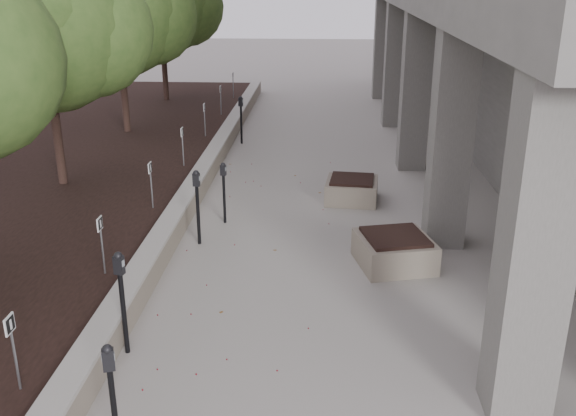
% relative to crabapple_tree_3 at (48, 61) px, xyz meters
% --- Properties ---
extents(retaining_wall, '(0.39, 26.00, 0.50)m').
position_rel_crabapple_tree_3_xyz_m(retaining_wall, '(2.97, 1.00, -2.87)').
color(retaining_wall, gray).
rests_on(retaining_wall, ground).
extents(planting_bed, '(7.00, 26.00, 0.40)m').
position_rel_crabapple_tree_3_xyz_m(planting_bed, '(-0.70, 1.00, -2.92)').
color(planting_bed, black).
rests_on(planting_bed, ground).
extents(crabapple_tree_3, '(4.60, 4.00, 5.44)m').
position_rel_crabapple_tree_3_xyz_m(crabapple_tree_3, '(0.00, 0.00, 0.00)').
color(crabapple_tree_3, '#355320').
rests_on(crabapple_tree_3, planting_bed).
extents(crabapple_tree_4, '(4.60, 4.00, 5.44)m').
position_rel_crabapple_tree_3_xyz_m(crabapple_tree_4, '(0.00, 5.00, 0.00)').
color(crabapple_tree_4, '#355320').
rests_on(crabapple_tree_4, planting_bed).
extents(crabapple_tree_5, '(4.60, 4.00, 5.44)m').
position_rel_crabapple_tree_3_xyz_m(crabapple_tree_5, '(0.00, 10.00, 0.00)').
color(crabapple_tree_5, '#355320').
rests_on(crabapple_tree_5, planting_bed).
extents(parking_sign_2, '(0.04, 0.22, 0.96)m').
position_rel_crabapple_tree_3_xyz_m(parking_sign_2, '(2.45, -7.50, -2.24)').
color(parking_sign_2, black).
rests_on(parking_sign_2, planting_bed).
extents(parking_sign_3, '(0.04, 0.22, 0.96)m').
position_rel_crabapple_tree_3_xyz_m(parking_sign_3, '(2.45, -4.50, -2.24)').
color(parking_sign_3, black).
rests_on(parking_sign_3, planting_bed).
extents(parking_sign_4, '(0.04, 0.22, 0.96)m').
position_rel_crabapple_tree_3_xyz_m(parking_sign_4, '(2.45, -1.50, -2.24)').
color(parking_sign_4, black).
rests_on(parking_sign_4, planting_bed).
extents(parking_sign_5, '(0.04, 0.22, 0.96)m').
position_rel_crabapple_tree_3_xyz_m(parking_sign_5, '(2.45, 1.50, -2.24)').
color(parking_sign_5, black).
rests_on(parking_sign_5, planting_bed).
extents(parking_sign_6, '(0.04, 0.22, 0.96)m').
position_rel_crabapple_tree_3_xyz_m(parking_sign_6, '(2.45, 4.50, -2.24)').
color(parking_sign_6, black).
rests_on(parking_sign_6, planting_bed).
extents(parking_sign_7, '(0.04, 0.22, 0.96)m').
position_rel_crabapple_tree_3_xyz_m(parking_sign_7, '(2.45, 7.50, -2.24)').
color(parking_sign_7, black).
rests_on(parking_sign_7, planting_bed).
extents(parking_sign_8, '(0.04, 0.22, 0.96)m').
position_rel_crabapple_tree_3_xyz_m(parking_sign_8, '(2.45, 10.50, -2.24)').
color(parking_sign_8, black).
rests_on(parking_sign_8, planting_bed).
extents(parking_meter_1, '(0.16, 0.14, 1.42)m').
position_rel_crabapple_tree_3_xyz_m(parking_meter_1, '(3.76, -8.10, -2.41)').
color(parking_meter_1, black).
rests_on(parking_meter_1, ground).
extents(parking_meter_2, '(0.17, 0.14, 1.51)m').
position_rel_crabapple_tree_3_xyz_m(parking_meter_2, '(3.25, -6.08, -2.37)').
color(parking_meter_2, black).
rests_on(parking_meter_2, ground).
extents(parking_meter_3, '(0.15, 0.12, 1.48)m').
position_rel_crabapple_tree_3_xyz_m(parking_meter_3, '(3.54, -2.34, -2.38)').
color(parking_meter_3, black).
rests_on(parking_meter_3, ground).
extents(parking_meter_4, '(0.15, 0.12, 1.30)m').
position_rel_crabapple_tree_3_xyz_m(parking_meter_4, '(3.87, -1.23, -2.47)').
color(parking_meter_4, black).
rests_on(parking_meter_4, ground).
extents(parking_meter_5, '(0.16, 0.13, 1.44)m').
position_rel_crabapple_tree_3_xyz_m(parking_meter_5, '(3.41, 5.24, -2.40)').
color(parking_meter_5, black).
rests_on(parking_meter_5, ground).
extents(planter_front, '(1.49, 1.49, 0.57)m').
position_rel_crabapple_tree_3_xyz_m(planter_front, '(7.17, -3.08, -2.83)').
color(planter_front, gray).
rests_on(planter_front, ground).
extents(planter_back, '(1.25, 1.25, 0.53)m').
position_rel_crabapple_tree_3_xyz_m(planter_back, '(6.55, 0.30, -2.85)').
color(planter_back, gray).
rests_on(planter_back, ground).
extents(berry_scatter, '(3.30, 14.10, 0.02)m').
position_rel_crabapple_tree_3_xyz_m(berry_scatter, '(4.70, -3.00, -3.11)').
color(berry_scatter, maroon).
rests_on(berry_scatter, ground).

